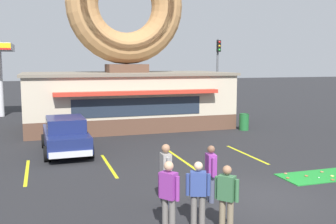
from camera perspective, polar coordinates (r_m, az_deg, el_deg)
name	(u,v)px	position (r m, az deg, el deg)	size (l,w,h in m)	color
ground_plane	(260,197)	(12.22, 13.25, -11.97)	(160.00, 160.00, 0.00)	#232326
donut_shop_building	(127,66)	(24.31, -6.02, 6.63)	(12.30, 6.75, 10.96)	brown
putting_mat	(325,176)	(15.05, 21.78, -8.57)	(3.24, 1.40, 0.03)	#1E842D
mini_donut_near_left	(332,176)	(14.98, 22.72, -8.56)	(0.13, 0.13, 0.04)	#E5C666
mini_donut_mid_left	(286,173)	(14.75, 16.71, -8.54)	(0.13, 0.13, 0.04)	#A5724C
mini_donut_mid_centre	(322,172)	(15.39, 21.43, -8.08)	(0.13, 0.13, 0.04)	#A5724C
mini_donut_mid_right	(306,176)	(14.67, 19.44, -8.73)	(0.13, 0.13, 0.04)	brown
mini_donut_far_right	(333,180)	(14.52, 22.78, -9.05)	(0.13, 0.13, 0.04)	brown
mini_donut_extra	(288,178)	(14.23, 16.97, -9.13)	(0.13, 0.13, 0.04)	brown
golf_ball	(319,178)	(14.60, 21.06, -8.88)	(0.04, 0.04, 0.04)	white
car_navy	(66,133)	(17.85, -14.64, -3.03)	(2.07, 4.60, 1.60)	navy
pedestrian_blue_sweater_man	(227,196)	(9.45, 8.50, -11.93)	(0.43, 0.47, 1.62)	#7F7056
pedestrian_hooded_kid	(169,194)	(9.27, 0.10, -11.75)	(0.42, 0.50, 1.73)	slate
pedestrian_leather_jacket_man	(198,191)	(9.67, 4.39, -11.38)	(0.57, 0.36, 1.63)	slate
pedestrian_clipboard_woman	(166,172)	(10.91, -0.32, -8.68)	(0.25, 0.60, 1.77)	#474C66
pedestrian_beanie_man	(211,171)	(11.38, 6.23, -8.48)	(0.28, 0.59, 1.64)	#474C66
trash_bin	(244,122)	(23.58, 10.97, -1.39)	(0.57, 0.57, 0.97)	#1E662D
traffic_light_pole	(218,66)	(31.71, 7.25, 6.69)	(0.28, 0.47, 5.80)	#595B60
parking_stripe_far_left	(27,172)	(15.38, -19.80, -8.19)	(0.12, 3.60, 0.01)	yellow
parking_stripe_left	(109,165)	(15.55, -8.59, -7.67)	(0.12, 3.60, 0.01)	yellow
parking_stripe_mid_left	(181,160)	(16.28, 1.96, -6.91)	(0.12, 3.60, 0.01)	yellow
parking_stripe_centre	(246,154)	(17.50, 11.29, -6.04)	(0.12, 3.60, 0.01)	yellow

